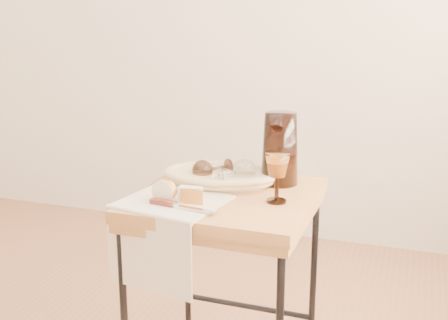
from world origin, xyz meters
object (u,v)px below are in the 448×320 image
at_px(tea_towel, 173,201).
at_px(pitcher, 280,149).
at_px(apple_half, 165,190).
at_px(goblet_lying_a, 214,169).
at_px(wine_goblet, 277,178).
at_px(bread_basket, 221,178).
at_px(table_knife, 180,205).
at_px(side_table, 226,293).
at_px(goblet_lying_b, 233,172).

height_order(tea_towel, pitcher, pitcher).
relative_size(tea_towel, apple_half, 3.88).
distance_m(goblet_lying_a, pitcher, 0.24).
distance_m(tea_towel, wine_goblet, 0.34).
distance_m(tea_towel, apple_half, 0.05).
distance_m(bread_basket, goblet_lying_a, 0.04).
height_order(goblet_lying_a, table_knife, goblet_lying_a).
xyz_separation_m(tea_towel, goblet_lying_a, (0.05, 0.25, 0.05)).
height_order(side_table, tea_towel, tea_towel).
height_order(goblet_lying_b, table_knife, goblet_lying_b).
relative_size(side_table, goblet_lying_b, 5.50).
relative_size(pitcher, wine_goblet, 1.81).
bearing_deg(tea_towel, goblet_lying_b, 67.76).
distance_m(side_table, goblet_lying_a, 0.44).
xyz_separation_m(pitcher, apple_half, (-0.29, -0.32, -0.08)).
bearing_deg(apple_half, wine_goblet, 21.47).
relative_size(bread_basket, apple_half, 4.50).
bearing_deg(apple_half, pitcher, 49.60).
xyz_separation_m(bread_basket, goblet_lying_a, (-0.03, 0.02, 0.03)).
relative_size(tea_towel, pitcher, 1.06).
height_order(bread_basket, goblet_lying_b, goblet_lying_b).
height_order(tea_towel, bread_basket, bread_basket).
distance_m(side_table, apple_half, 0.46).
bearing_deg(bread_basket, side_table, -70.14).
height_order(goblet_lying_a, pitcher, pitcher).
bearing_deg(pitcher, side_table, -126.35).
distance_m(bread_basket, goblet_lying_b, 0.06).
distance_m(wine_goblet, table_knife, 0.32).
xyz_separation_m(side_table, apple_half, (-0.15, -0.15, 0.41)).
relative_size(goblet_lying_a, wine_goblet, 0.74).
distance_m(pitcher, table_knife, 0.44).
bearing_deg(pitcher, tea_towel, -128.14).
bearing_deg(goblet_lying_a, wine_goblet, 102.33).
bearing_deg(apple_half, tea_towel, 25.52).
distance_m(goblet_lying_a, wine_goblet, 0.30).
height_order(goblet_lying_a, wine_goblet, wine_goblet).
xyz_separation_m(goblet_lying_b, table_knife, (-0.08, -0.27, -0.04)).
bearing_deg(side_table, wine_goblet, -9.80).
height_order(side_table, goblet_lying_a, goblet_lying_a).
bearing_deg(bread_basket, table_knife, -104.29).
bearing_deg(wine_goblet, apple_half, -160.64).
distance_m(side_table, goblet_lying_b, 0.42).
height_order(apple_half, table_knife, apple_half).
bearing_deg(tea_towel, bread_basket, 80.95).
bearing_deg(wine_goblet, bread_basket, 151.40).
bearing_deg(goblet_lying_b, tea_towel, -173.37).
xyz_separation_m(apple_half, table_knife, (0.07, -0.05, -0.03)).
bearing_deg(goblet_lying_a, pitcher, 145.71).
bearing_deg(pitcher, goblet_lying_a, -161.96).
height_order(side_table, apple_half, apple_half).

